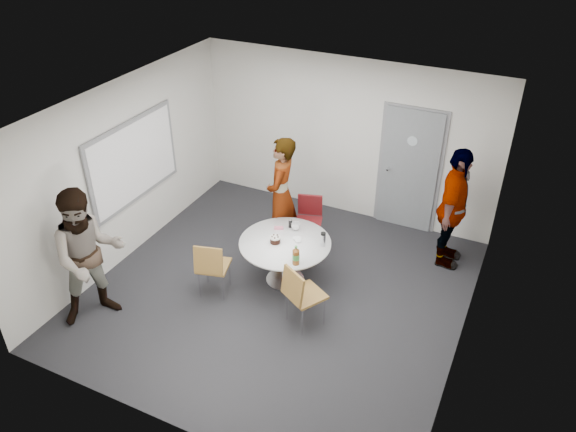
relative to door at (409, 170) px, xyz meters
The scene contains 15 objects.
floor 2.90m from the door, 113.90° to the right, with size 5.00×5.00×0.00m, color black.
ceiling 3.19m from the door, 113.90° to the right, with size 5.00×5.00×0.00m, color silver.
wall_back 1.15m from the door, behind, with size 5.00×5.00×0.00m, color silver.
wall_left 4.38m from the door, 145.41° to the right, with size 5.00×5.00×0.00m, color silver.
wall_right 2.87m from the door, 60.57° to the right, with size 5.00×5.00×0.00m, color silver.
wall_front 5.11m from the door, 102.45° to the right, with size 5.00×5.00×0.00m, color silver.
door is the anchor object (origin of this frame).
whiteboard 4.25m from the door, 147.34° to the right, with size 0.04×1.90×1.25m.
table 2.51m from the door, 116.83° to the right, with size 1.29×1.29×0.96m.
chair_near_left 3.53m from the door, 122.84° to the right, with size 0.51×0.54×0.87m.
chair_near_right 3.05m from the door, 100.57° to the right, with size 0.60×0.62×0.91m.
chair_far 1.77m from the door, 135.57° to the right, with size 0.50×0.53×0.84m.
person_main 2.12m from the door, 137.96° to the right, with size 0.67×0.44×1.84m, color #A5C6EA.
person_left 4.97m from the door, 127.89° to the right, with size 0.92×0.72×1.90m, color white.
person_right 1.13m from the door, 41.18° to the right, with size 1.10×0.46×1.88m, color black.
Camera 1 is at (2.79, -5.52, 5.13)m, focal length 35.00 mm.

